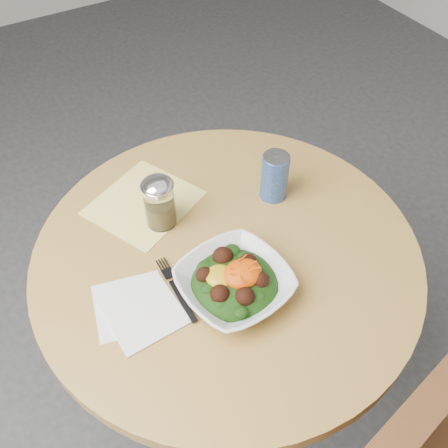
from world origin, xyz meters
TOP-DOWN VIEW (x-y plane):
  - ground at (0.00, 0.00)m, footprint 6.00×6.00m
  - table at (0.00, 0.00)m, footprint 0.90×0.90m
  - cloth_napkin at (-0.10, 0.23)m, footprint 0.31×0.30m
  - paper_napkins at (-0.25, -0.04)m, footprint 0.18×0.20m
  - salad_bowl at (-0.05, -0.11)m, footprint 0.26×0.26m
  - fork at (-0.15, -0.04)m, footprint 0.03×0.18m
  - spice_shaker at (-0.09, 0.15)m, footprint 0.08×0.08m
  - beverage_can at (0.19, 0.09)m, footprint 0.07×0.07m

SIDE VIEW (x-z plane):
  - ground at x=0.00m, z-range 0.00..0.00m
  - table at x=0.00m, z-range 0.18..0.93m
  - cloth_napkin at x=-0.10m, z-range 0.75..0.75m
  - paper_napkins at x=-0.25m, z-range 0.75..0.75m
  - fork at x=-0.15m, z-range 0.75..0.76m
  - salad_bowl at x=-0.05m, z-range 0.74..0.83m
  - beverage_can at x=0.19m, z-range 0.75..0.88m
  - spice_shaker at x=-0.09m, z-range 0.75..0.89m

